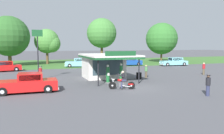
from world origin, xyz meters
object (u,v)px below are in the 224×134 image
gas_pump_nearside (108,75)px  parked_car_back_row_left (4,67)px  featured_classic_sedan (27,84)px  bystander_chatting_near_pumps (41,74)px  bystander_standing_back_lot (146,71)px  roadside_pole_sign (38,46)px  spare_tire_stack (139,76)px  gas_pump_offside (121,74)px  motorcycle_with_rider (122,82)px  parked_car_back_row_right (80,63)px  bystander_admiring_sedan (204,68)px  bystander_strolling_foreground (208,85)px  parked_car_back_row_centre (129,62)px  parked_car_back_row_far_left (174,62)px

gas_pump_nearside → parked_car_back_row_left: size_ratio=0.36×
featured_classic_sedan → bystander_chatting_near_pumps: (1.15, 4.35, 0.21)m
gas_pump_nearside → bystander_standing_back_lot: bearing=20.6°
roadside_pole_sign → spare_tire_stack: roadside_pole_sign is taller
gas_pump_offside → roadside_pole_sign: size_ratio=0.36×
bystander_standing_back_lot → roadside_pole_sign: roadside_pole_sign is taller
roadside_pole_sign → spare_tire_stack: size_ratio=7.49×
motorcycle_with_rider → spare_tire_stack: size_ratio=2.99×
parked_car_back_row_right → roadside_pole_sign: 15.28m
bystander_admiring_sedan → parked_car_back_row_right: bearing=129.2°
gas_pump_offside → motorcycle_with_rider: 3.54m
motorcycle_with_rider → parked_car_back_row_left: 20.96m
bystander_standing_back_lot → parked_car_back_row_right: bearing=106.7°
gas_pump_offside → bystander_strolling_foreground: gas_pump_offside is taller
bystander_strolling_foreground → parked_car_back_row_right: bearing=99.9°
bystander_chatting_near_pumps → featured_classic_sedan: bearing=-104.9°
bystander_standing_back_lot → bystander_admiring_sedan: bystander_admiring_sedan is taller
parked_car_back_row_right → bystander_admiring_sedan: size_ratio=3.36×
motorcycle_with_rider → parked_car_back_row_centre: 22.76m
gas_pump_offside → bystander_strolling_foreground: 8.63m
parked_car_back_row_right → bystander_chatting_near_pumps: size_ratio=3.12×
bystander_standing_back_lot → parked_car_back_row_left: bearing=142.9°
gas_pump_nearside → parked_car_back_row_far_left: bearing=38.2°
motorcycle_with_rider → bystander_admiring_sedan: 14.35m
parked_car_back_row_right → parked_car_back_row_left: bearing=-164.9°
featured_classic_sedan → roadside_pole_sign: roadside_pole_sign is taller
bystander_chatting_near_pumps → spare_tire_stack: size_ratio=2.34×
parked_car_back_row_left → parked_car_back_row_centre: size_ratio=0.97×
motorcycle_with_rider → featured_classic_sedan: 7.74m
parked_car_back_row_centre → bystander_strolling_foreground: bearing=-101.0°
spare_tire_stack → parked_car_back_row_far_left: bearing=42.6°
parked_car_back_row_left → bystander_strolling_foreground: bearing=-54.0°
parked_car_back_row_centre → bystander_standing_back_lot: bearing=-106.9°
gas_pump_offside → parked_car_back_row_right: (-0.72, 17.58, -0.18)m
parked_car_back_row_far_left → parked_car_back_row_centre: 8.50m
featured_classic_sedan → gas_pump_nearside: bearing=14.3°
parked_car_back_row_right → spare_tire_stack: size_ratio=7.31×
featured_classic_sedan → spare_tire_stack: featured_classic_sedan is taller
parked_car_back_row_far_left → bystander_standing_back_lot: (-12.51, -12.06, 0.08)m
gas_pump_offside → parked_car_back_row_centre: 19.24m
featured_classic_sedan → bystander_chatting_near_pumps: bystander_chatting_near_pumps is taller
bystander_chatting_near_pumps → gas_pump_offside: bearing=-17.7°
parked_car_back_row_left → parked_car_back_row_far_left: parked_car_back_row_far_left is taller
gas_pump_nearside → bystander_admiring_sedan: 13.70m
gas_pump_nearside → roadside_pole_sign: (-6.44, 4.40, 2.79)m
parked_car_back_row_left → spare_tire_stack: (15.17, -12.98, -0.32)m
parked_car_back_row_left → motorcycle_with_rider: bearing=-57.7°
motorcycle_with_rider → parked_car_back_row_far_left: 24.83m
bystander_strolling_foreground → roadside_pole_sign: bearing=133.5°
parked_car_back_row_left → parked_car_back_row_right: parked_car_back_row_right is taller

